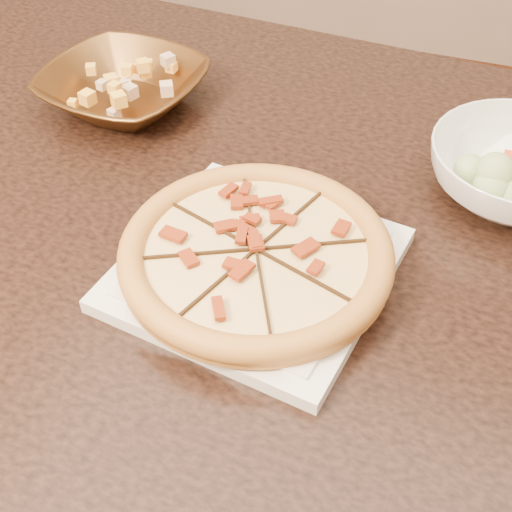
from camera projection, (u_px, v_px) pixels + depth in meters
The scene contains 5 objects.
dining_table at pixel (223, 246), 1.00m from camera, with size 1.57×1.07×0.75m.
plate at pixel (256, 268), 0.83m from camera, with size 0.33×0.33×0.02m.
pizza at pixel (256, 253), 0.81m from camera, with size 0.31×0.31×0.03m.
bronze_bowl at pixel (124, 88), 1.07m from camera, with size 0.24×0.24×0.06m, color brown.
mixed_dish at pixel (119, 63), 1.04m from camera, with size 0.11×0.12×0.03m.
Camera 1 is at (0.21, -0.59, 1.35)m, focal length 50.00 mm.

